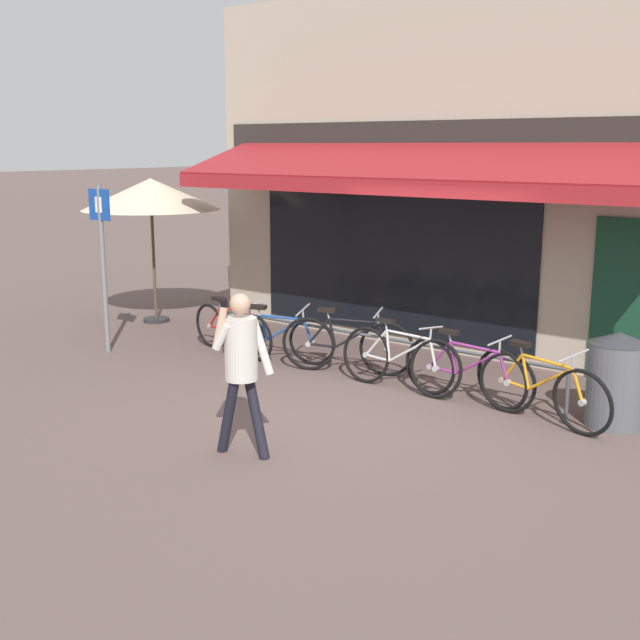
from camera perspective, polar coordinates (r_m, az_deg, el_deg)
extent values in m
plane|color=brown|center=(9.28, 3.24, -6.35)|extent=(160.00, 160.00, 0.00)
cube|color=tan|center=(12.89, 12.41, 10.40)|extent=(8.60, 3.00, 5.20)
cube|color=black|center=(12.14, 4.97, 4.14)|extent=(4.73, 0.04, 2.20)
cube|color=#143D28|center=(10.71, 21.02, 1.18)|extent=(0.90, 0.04, 2.10)
cube|color=#282623|center=(11.53, 9.19, 12.78)|extent=(8.17, 0.06, 0.44)
cube|color=maroon|center=(10.90, 7.26, 11.16)|extent=(7.74, 1.50, 0.50)
cube|color=maroon|center=(10.28, 5.08, 9.34)|extent=(7.74, 0.03, 0.20)
cylinder|color=#47494F|center=(10.38, 3.80, -1.16)|extent=(5.29, 0.04, 0.04)
cylinder|color=#47494F|center=(12.05, -6.51, -0.67)|extent=(0.04, 0.04, 0.55)
cylinder|color=#47494F|center=(9.32, 17.18, -5.04)|extent=(0.04, 0.04, 0.55)
torus|color=black|center=(11.24, -4.54, -1.27)|extent=(0.67, 0.17, 0.67)
cylinder|color=#9E9EA3|center=(11.24, -4.54, -1.27)|extent=(0.08, 0.07, 0.07)
torus|color=black|center=(12.07, -7.84, -0.40)|extent=(0.67, 0.17, 0.67)
cylinder|color=#9E9EA3|center=(12.07, -7.84, -0.40)|extent=(0.08, 0.07, 0.07)
cylinder|color=#B21E1E|center=(11.51, -5.89, -0.22)|extent=(0.60, 0.14, 0.36)
cylinder|color=#B21E1E|center=(11.50, -6.07, 0.64)|extent=(0.67, 0.13, 0.05)
cylinder|color=#B21E1E|center=(11.77, -6.90, 0.07)|extent=(0.12, 0.04, 0.35)
cylinder|color=#B21E1E|center=(11.93, -7.29, -0.58)|extent=(0.38, 0.09, 0.05)
cylinder|color=#B21E1E|center=(11.92, -7.46, 0.25)|extent=(0.32, 0.10, 0.35)
cylinder|color=#B21E1E|center=(11.24, -4.77, -0.46)|extent=(0.15, 0.04, 0.32)
cylinder|color=#9E9EA3|center=(11.76, -7.14, 1.16)|extent=(0.05, 0.02, 0.11)
cube|color=black|center=(11.76, -7.21, 1.50)|extent=(0.25, 0.14, 0.05)
cylinder|color=#9E9EA3|center=(11.23, -5.03, 0.70)|extent=(0.03, 0.04, 0.14)
cylinder|color=#9E9EA3|center=(11.22, -5.05, 1.05)|extent=(0.10, 0.52, 0.05)
torus|color=black|center=(10.97, -0.56, -1.57)|extent=(0.68, 0.34, 0.67)
cylinder|color=#9E9EA3|center=(10.97, -0.56, -1.57)|extent=(0.09, 0.09, 0.08)
torus|color=black|center=(11.34, -5.46, -1.15)|extent=(0.68, 0.34, 0.67)
cylinder|color=#9E9EA3|center=(11.34, -5.46, -1.15)|extent=(0.09, 0.09, 0.08)
cylinder|color=#1E4793|center=(11.05, -2.50, -0.68)|extent=(0.56, 0.18, 0.36)
cylinder|color=#1E4793|center=(11.01, -2.74, 0.18)|extent=(0.61, 0.24, 0.05)
cylinder|color=#1E4793|center=(11.16, -4.02, -0.53)|extent=(0.11, 0.11, 0.35)
cylinder|color=#1E4793|center=(11.27, -4.63, -1.26)|extent=(0.35, 0.15, 0.05)
cylinder|color=#1E4793|center=(11.23, -4.86, -0.42)|extent=(0.31, 0.09, 0.35)
cylinder|color=#1E4793|center=(10.93, -0.88, -0.77)|extent=(0.14, 0.12, 0.32)
cylinder|color=#9E9EA3|center=(11.11, -4.34, 0.58)|extent=(0.06, 0.05, 0.11)
cube|color=black|center=(11.10, -4.44, 0.93)|extent=(0.26, 0.18, 0.06)
cylinder|color=#9E9EA3|center=(10.87, -1.21, 0.38)|extent=(0.04, 0.05, 0.14)
cylinder|color=#9E9EA3|center=(10.85, -1.23, 0.73)|extent=(0.19, 0.50, 0.09)
torus|color=black|center=(10.48, 4.77, -2.08)|extent=(0.71, 0.35, 0.74)
cylinder|color=#9E9EA3|center=(10.48, 4.77, -2.08)|extent=(0.09, 0.09, 0.07)
torus|color=black|center=(10.72, -0.83, -1.70)|extent=(0.71, 0.35, 0.74)
cylinder|color=#9E9EA3|center=(10.72, -0.83, -1.70)|extent=(0.09, 0.09, 0.07)
cylinder|color=black|center=(10.51, 2.61, -1.08)|extent=(0.57, 0.24, 0.39)
cylinder|color=black|center=(10.47, 2.40, -0.07)|extent=(0.62, 0.28, 0.05)
cylinder|color=black|center=(10.59, 0.89, -0.93)|extent=(0.11, 0.09, 0.39)
cylinder|color=black|center=(10.68, 0.14, -1.82)|extent=(0.36, 0.17, 0.05)
cylinder|color=black|center=(10.63, -0.09, -0.82)|extent=(0.31, 0.13, 0.38)
cylinder|color=black|center=(10.44, 4.47, -1.15)|extent=(0.15, 0.11, 0.36)
cylinder|color=#9E9EA3|center=(10.54, 0.58, 0.35)|extent=(0.06, 0.05, 0.11)
cube|color=black|center=(10.52, 0.50, 0.72)|extent=(0.26, 0.18, 0.06)
cylinder|color=#9E9EA3|center=(10.39, 4.16, 0.16)|extent=(0.04, 0.04, 0.14)
cylinder|color=#9E9EA3|center=(10.37, 4.16, 0.53)|extent=(0.22, 0.49, 0.05)
torus|color=black|center=(9.68, 8.23, -3.45)|extent=(0.72, 0.15, 0.72)
cylinder|color=#9E9EA3|center=(9.68, 8.23, -3.45)|extent=(0.07, 0.07, 0.08)
torus|color=black|center=(10.22, 3.30, -2.49)|extent=(0.72, 0.15, 0.72)
cylinder|color=#9E9EA3|center=(10.22, 3.30, -2.49)|extent=(0.07, 0.07, 0.08)
cylinder|color=#BCB7B2|center=(9.85, 6.37, -2.16)|extent=(0.58, 0.06, 0.38)
cylinder|color=#BCB7B2|center=(9.84, 6.28, -1.05)|extent=(0.63, 0.05, 0.05)
cylinder|color=#BCB7B2|center=(10.02, 4.86, -1.83)|extent=(0.12, 0.09, 0.38)
cylinder|color=#BCB7B2|center=(10.12, 4.12, -2.70)|extent=(0.36, 0.05, 0.05)
cylinder|color=#BCB7B2|center=(10.12, 4.03, -1.62)|extent=(0.31, 0.07, 0.37)
cylinder|color=#BCB7B2|center=(9.68, 8.03, -2.41)|extent=(0.15, 0.09, 0.35)
cylinder|color=#9E9EA3|center=(10.01, 4.73, -0.45)|extent=(0.06, 0.04, 0.11)
cube|color=black|center=(10.01, 4.69, -0.04)|extent=(0.24, 0.11, 0.06)
cylinder|color=#9E9EA3|center=(9.67, 7.88, -0.97)|extent=(0.03, 0.04, 0.14)
cylinder|color=#9E9EA3|center=(9.66, 7.92, -0.56)|extent=(0.04, 0.52, 0.09)
torus|color=black|center=(9.29, 13.19, -4.35)|extent=(0.71, 0.10, 0.71)
cylinder|color=#9E9EA3|center=(9.29, 13.19, -4.35)|extent=(0.07, 0.07, 0.07)
torus|color=black|center=(9.79, 7.84, -3.28)|extent=(0.71, 0.10, 0.71)
cylinder|color=#9E9EA3|center=(9.79, 7.84, -3.28)|extent=(0.07, 0.07, 0.07)
cylinder|color=#892D7A|center=(9.42, 11.12, -3.02)|extent=(0.58, 0.08, 0.38)
cylinder|color=#892D7A|center=(9.39, 10.94, -1.91)|extent=(0.64, 0.07, 0.05)
cylinder|color=#892D7A|center=(9.57, 9.47, -2.66)|extent=(0.11, 0.04, 0.37)
cylinder|color=#892D7A|center=(9.70, 8.73, -3.51)|extent=(0.36, 0.05, 0.05)
cylinder|color=#892D7A|center=(9.66, 8.56, -2.43)|extent=(0.31, 0.06, 0.37)
cylinder|color=#892D7A|center=(9.26, 12.92, -3.31)|extent=(0.15, 0.04, 0.34)
cylinder|color=#9E9EA3|center=(9.54, 9.23, -1.26)|extent=(0.05, 0.03, 0.11)
cube|color=black|center=(9.53, 9.16, -0.84)|extent=(0.25, 0.11, 0.05)
cylinder|color=#9E9EA3|center=(9.23, 12.66, -1.85)|extent=(0.03, 0.03, 0.14)
cylinder|color=#9E9EA3|center=(9.21, 12.67, -1.43)|extent=(0.05, 0.52, 0.04)
torus|color=black|center=(8.76, 18.15, -5.60)|extent=(0.74, 0.29, 0.73)
cylinder|color=#9E9EA3|center=(8.76, 18.15, -5.60)|extent=(0.08, 0.08, 0.08)
torus|color=black|center=(9.35, 12.83, -4.15)|extent=(0.74, 0.29, 0.73)
cylinder|color=#9E9EA3|center=(9.35, 12.83, -4.15)|extent=(0.08, 0.08, 0.08)
cylinder|color=orange|center=(8.92, 16.05, -4.06)|extent=(0.57, 0.21, 0.39)
cylinder|color=orange|center=(8.88, 15.85, -2.85)|extent=(0.64, 0.19, 0.05)
cylinder|color=orange|center=(9.10, 14.41, -3.58)|extent=(0.12, 0.05, 0.39)
cylinder|color=orange|center=(9.25, 13.71, -4.45)|extent=(0.37, 0.12, 0.05)
cylinder|color=orange|center=(9.21, 13.51, -3.29)|extent=(0.31, 0.15, 0.38)
cylinder|color=orange|center=(8.73, 17.86, -4.47)|extent=(0.15, 0.04, 0.35)
cylinder|color=#9E9EA3|center=(9.05, 14.13, -2.08)|extent=(0.06, 0.03, 0.11)
cube|color=black|center=(9.04, 14.06, -1.64)|extent=(0.26, 0.16, 0.06)
cylinder|color=#9E9EA3|center=(8.68, 17.56, -2.89)|extent=(0.03, 0.04, 0.14)
cylinder|color=#9E9EA3|center=(8.66, 17.57, -2.45)|extent=(0.15, 0.51, 0.07)
cylinder|color=black|center=(7.90, -6.55, -6.85)|extent=(0.33, 0.15, 0.80)
cylinder|color=black|center=(7.84, -4.52, -6.97)|extent=(0.33, 0.15, 0.80)
cylinder|color=beige|center=(7.67, -5.65, -2.06)|extent=(0.36, 0.36, 0.61)
sphere|color=tan|center=(7.57, -5.72, 1.14)|extent=(0.20, 0.20, 0.20)
cylinder|color=beige|center=(7.72, -4.17, -1.95)|extent=(0.27, 0.11, 0.54)
cylinder|color=beige|center=(7.56, -7.02, -1.21)|extent=(0.21, 0.16, 0.27)
cylinder|color=tan|center=(7.57, -7.13, -0.57)|extent=(0.15, 0.17, 0.41)
cube|color=black|center=(7.54, -6.85, 0.90)|extent=(0.03, 0.07, 0.14)
cylinder|color=#515459|center=(9.18, 20.30, -4.34)|extent=(0.61, 0.61, 0.91)
cone|color=#33353A|center=(9.05, 20.55, -1.20)|extent=(0.62, 0.62, 0.12)
cylinder|color=slate|center=(11.93, -15.14, 3.45)|extent=(0.07, 0.07, 2.43)
cube|color=#14429E|center=(11.82, -15.43, 7.91)|extent=(0.44, 0.02, 0.44)
cube|color=white|center=(11.82, -15.48, 7.90)|extent=(0.14, 0.01, 0.22)
cylinder|color=#4C3D2D|center=(13.88, -11.76, 4.72)|extent=(0.05, 0.05, 2.38)
cone|color=beige|center=(13.79, -11.94, 8.76)|extent=(2.30, 2.30, 0.52)
cylinder|color=#262628|center=(14.07, -11.56, 0.03)|extent=(0.44, 0.44, 0.06)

